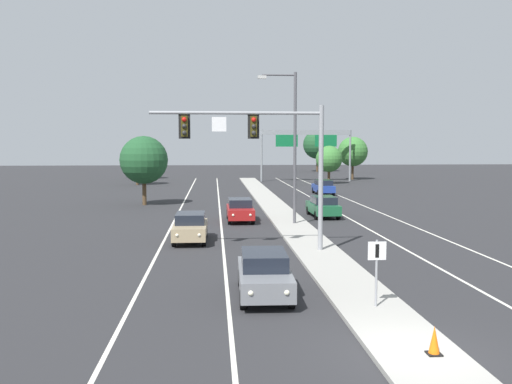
# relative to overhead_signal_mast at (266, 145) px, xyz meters

# --- Properties ---
(ground_plane) EXTENTS (260.00, 260.00, 0.00)m
(ground_plane) POSITION_rel_overhead_signal_mast_xyz_m (2.63, -13.69, -5.38)
(ground_plane) COLOR #28282B
(median_island) EXTENTS (2.40, 110.00, 0.15)m
(median_island) POSITION_rel_overhead_signal_mast_xyz_m (2.63, 4.31, -5.31)
(median_island) COLOR #9E9B93
(median_island) RESTS_ON ground
(lane_stripe_oncoming_center) EXTENTS (0.14, 100.00, 0.01)m
(lane_stripe_oncoming_center) POSITION_rel_overhead_signal_mast_xyz_m (-2.07, 11.31, -5.38)
(lane_stripe_oncoming_center) COLOR silver
(lane_stripe_oncoming_center) RESTS_ON ground
(lane_stripe_receding_center) EXTENTS (0.14, 100.00, 0.01)m
(lane_stripe_receding_center) POSITION_rel_overhead_signal_mast_xyz_m (7.33, 11.31, -5.38)
(lane_stripe_receding_center) COLOR silver
(lane_stripe_receding_center) RESTS_ON ground
(edge_stripe_left) EXTENTS (0.14, 100.00, 0.01)m
(edge_stripe_left) POSITION_rel_overhead_signal_mast_xyz_m (-5.37, 11.31, -5.38)
(edge_stripe_left) COLOR silver
(edge_stripe_left) RESTS_ON ground
(edge_stripe_right) EXTENTS (0.14, 100.00, 0.01)m
(edge_stripe_right) POSITION_rel_overhead_signal_mast_xyz_m (10.63, 11.31, -5.38)
(edge_stripe_right) COLOR silver
(edge_stripe_right) RESTS_ON ground
(overhead_signal_mast) EXTENTS (8.51, 0.44, 7.20)m
(overhead_signal_mast) POSITION_rel_overhead_signal_mast_xyz_m (0.00, 0.00, 0.00)
(overhead_signal_mast) COLOR gray
(overhead_signal_mast) RESTS_ON median_island
(median_sign_post) EXTENTS (0.60, 0.10, 2.20)m
(median_sign_post) POSITION_rel_overhead_signal_mast_xyz_m (2.72, -9.83, -3.80)
(median_sign_post) COLOR gray
(median_sign_post) RESTS_ON median_island
(street_lamp_median) EXTENTS (2.58, 0.28, 10.00)m
(street_lamp_median) POSITION_rel_overhead_signal_mast_xyz_m (2.61, 9.49, 0.41)
(street_lamp_median) COLOR #4C4C51
(street_lamp_median) RESTS_ON median_island
(car_oncoming_grey) EXTENTS (1.91, 4.51, 1.58)m
(car_oncoming_grey) POSITION_rel_overhead_signal_mast_xyz_m (-0.76, -7.75, -4.56)
(car_oncoming_grey) COLOR slate
(car_oncoming_grey) RESTS_ON ground
(car_oncoming_tan) EXTENTS (1.85, 4.48, 1.58)m
(car_oncoming_tan) POSITION_rel_overhead_signal_mast_xyz_m (-3.87, 3.77, -4.56)
(car_oncoming_tan) COLOR tan
(car_oncoming_tan) RESTS_ON ground
(car_oncoming_red) EXTENTS (1.83, 4.48, 1.58)m
(car_oncoming_red) POSITION_rel_overhead_signal_mast_xyz_m (-0.71, 11.72, -4.56)
(car_oncoming_red) COLOR maroon
(car_oncoming_red) RESTS_ON ground
(car_receding_green) EXTENTS (1.90, 4.50, 1.58)m
(car_receding_green) POSITION_rel_overhead_signal_mast_xyz_m (5.57, 13.48, -4.56)
(car_receding_green) COLOR #195633
(car_receding_green) RESTS_ON ground
(car_receding_blue) EXTENTS (1.83, 4.47, 1.58)m
(car_receding_blue) POSITION_rel_overhead_signal_mast_xyz_m (9.25, 31.98, -4.56)
(car_receding_blue) COLOR navy
(car_receding_blue) RESTS_ON ground
(traffic_cone_median_nose) EXTENTS (0.36, 0.36, 0.74)m
(traffic_cone_median_nose) POSITION_rel_overhead_signal_mast_xyz_m (2.97, -14.01, -4.87)
(traffic_cone_median_nose) COLOR black
(traffic_cone_median_nose) RESTS_ON median_island
(highway_sign_gantry) EXTENTS (13.28, 0.42, 7.50)m
(highway_sign_gantry) POSITION_rel_overhead_signal_mast_xyz_m (10.83, 52.90, 0.78)
(highway_sign_gantry) COLOR gray
(highway_sign_gantry) RESTS_ON ground
(tree_far_left_b) EXTENTS (4.08, 4.08, 5.90)m
(tree_far_left_b) POSITION_rel_overhead_signal_mast_xyz_m (-12.73, 47.63, -1.54)
(tree_far_left_b) COLOR #4C3823
(tree_far_left_b) RESTS_ON ground
(tree_far_right_c) EXTENTS (3.60, 3.60, 5.21)m
(tree_far_right_c) POSITION_rel_overhead_signal_mast_xyz_m (13.12, 47.66, -1.99)
(tree_far_right_c) COLOR #4C3823
(tree_far_right_c) RESTS_ON ground
(tree_far_left_c) EXTENTS (3.81, 3.81, 5.51)m
(tree_far_left_c) POSITION_rel_overhead_signal_mast_xyz_m (-13.63, 60.45, -1.79)
(tree_far_left_c) COLOR #4C3823
(tree_far_left_c) RESTS_ON ground
(tree_far_right_a) EXTENTS (5.62, 5.62, 8.13)m
(tree_far_right_a) POSITION_rel_overhead_signal_mast_xyz_m (17.69, 80.78, -0.07)
(tree_far_right_a) COLOR #4C3823
(tree_far_right_a) RESTS_ON ground
(tree_far_right_b) EXTENTS (4.52, 4.52, 6.53)m
(tree_far_right_b) POSITION_rel_overhead_signal_mast_xyz_m (18.59, 56.34, -1.12)
(tree_far_right_b) COLOR #4C3823
(tree_far_right_b) RESTS_ON ground
(tree_far_left_a) EXTENTS (4.25, 4.25, 6.15)m
(tree_far_left_a) POSITION_rel_overhead_signal_mast_xyz_m (-8.74, 22.74, -1.37)
(tree_far_left_a) COLOR #4C3823
(tree_far_left_a) RESTS_ON ground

